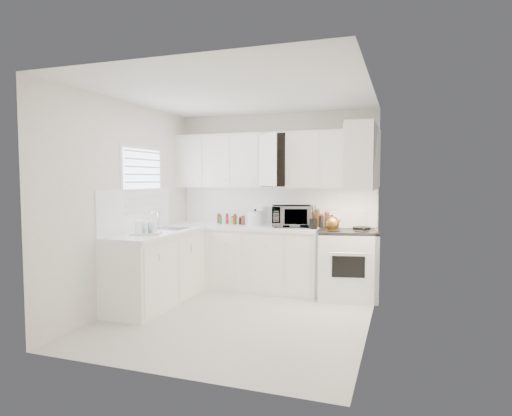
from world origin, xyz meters
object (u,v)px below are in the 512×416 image
at_px(microwave, 292,214).
at_px(utensil_crock, 314,217).
at_px(tea_kettle, 332,222).
at_px(dish_rack, 146,226).
at_px(rice_cooker, 255,217).
at_px(stove, 347,255).

height_order(microwave, utensil_crock, microwave).
distance_m(tea_kettle, dish_rack, 2.41).
bearing_deg(rice_cooker, microwave, 1.46).
bearing_deg(tea_kettle, dish_rack, -134.90).
xyz_separation_m(rice_cooker, dish_rack, (-0.94, -1.40, -0.02)).
height_order(rice_cooker, dish_rack, rice_cooker).
bearing_deg(rice_cooker, dish_rack, -123.20).
relative_size(stove, utensil_crock, 3.53).
xyz_separation_m(tea_kettle, utensil_crock, (-0.25, 0.03, 0.07)).
distance_m(microwave, utensil_crock, 0.40).
distance_m(stove, tea_kettle, 0.51).
bearing_deg(microwave, tea_kettle, -34.17).
relative_size(tea_kettle, microwave, 0.45).
xyz_separation_m(stove, tea_kettle, (-0.18, -0.16, 0.45)).
height_order(tea_kettle, utensil_crock, utensil_crock).
bearing_deg(tea_kettle, microwave, 176.19).
height_order(tea_kettle, dish_rack, tea_kettle).
bearing_deg(stove, dish_rack, -160.60).
height_order(stove, rice_cooker, stove).
height_order(stove, utensil_crock, utensil_crock).
distance_m(tea_kettle, utensil_crock, 0.26).
xyz_separation_m(microwave, rice_cooker, (-0.55, -0.01, -0.06)).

